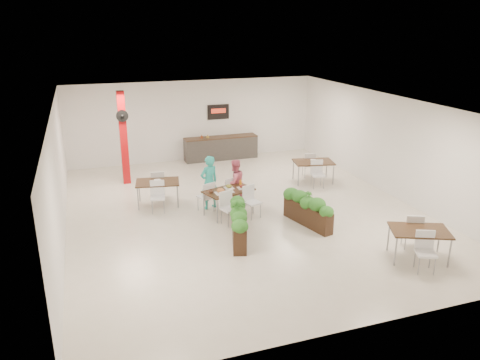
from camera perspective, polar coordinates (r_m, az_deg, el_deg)
name	(u,v)px	position (r m, az deg, el deg)	size (l,w,h in m)	color
ground	(243,211)	(13.95, 0.42, -3.82)	(12.00, 12.00, 0.00)	beige
room_shell	(244,146)	(13.32, 0.44, 4.19)	(10.10, 12.10, 3.22)	white
red_column	(123,137)	(16.43, -14.02, 5.10)	(0.40, 0.41, 3.20)	#AB0B0F
service_counter	(221,147)	(19.21, -2.35, 4.00)	(3.00, 0.64, 2.20)	#33312D
main_table	(228,194)	(13.51, -1.42, -1.69)	(1.67, 1.92, 0.92)	#311D10
diner_man	(209,182)	(13.94, -3.78, -0.29)	(0.60, 0.39, 1.64)	teal
diner_woman	(235,183)	(14.19, -0.65, -0.32)	(0.70, 0.55, 1.44)	#F16B86
planter_left	(239,220)	(12.02, -0.18, -4.92)	(0.87, 1.98, 1.07)	black
planter_right	(308,208)	(12.99, 8.27, -3.42)	(0.75, 1.82, 0.97)	black
side_table_a	(158,185)	(14.45, -10.01, -0.61)	(1.43, 1.67, 0.92)	#311D10
side_table_b	(313,164)	(16.52, 8.93, 1.90)	(1.50, 1.67, 0.92)	#311D10
side_table_c	(419,234)	(11.76, 21.02, -6.19)	(1.56, 1.65, 0.92)	#311D10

